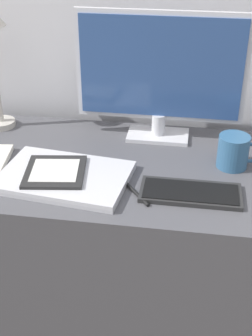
# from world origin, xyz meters

# --- Properties ---
(desk) EXTENTS (1.25, 0.56, 0.73)m
(desk) POSITION_xyz_m (0.00, 0.22, 0.36)
(desk) COLOR #4C4C51
(desk) RESTS_ON ground_plane
(monitor) EXTENTS (0.51, 0.11, 0.39)m
(monitor) POSITION_xyz_m (0.05, 0.41, 0.94)
(monitor) COLOR silver
(monitor) RESTS_ON desk
(keyboard) EXTENTS (0.26, 0.12, 0.01)m
(keyboard) POSITION_xyz_m (0.16, 0.09, 0.74)
(keyboard) COLOR #282828
(keyboard) RESTS_ON desk
(laptop) EXTENTS (0.37, 0.27, 0.02)m
(laptop) POSITION_xyz_m (-0.18, 0.11, 0.74)
(laptop) COLOR #BCBCC1
(laptop) RESTS_ON desk
(ereader) EXTENTS (0.18, 0.19, 0.01)m
(ereader) POSITION_xyz_m (-0.20, 0.11, 0.76)
(ereader) COLOR black
(ereader) RESTS_ON laptop
(coffee_mug) EXTENTS (0.12, 0.09, 0.10)m
(coffee_mug) POSITION_xyz_m (0.28, 0.26, 0.78)
(coffee_mug) COLOR #336089
(coffee_mug) RESTS_ON desk
(pen) EXTENTS (0.09, 0.12, 0.01)m
(pen) POSITION_xyz_m (0.02, 0.08, 0.73)
(pen) COLOR black
(pen) RESTS_ON desk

